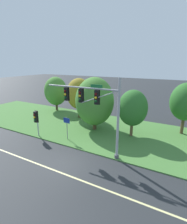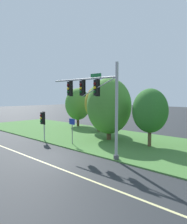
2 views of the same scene
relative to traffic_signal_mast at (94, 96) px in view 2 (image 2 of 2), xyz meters
name	(u,v)px [view 2 (image 2 of 2)]	position (x,y,z in m)	size (l,w,h in m)	color
ground_plane	(56,158)	(-1.28, -2.76, -4.67)	(160.00, 160.00, 0.00)	#282B2D
lane_stripe	(42,162)	(-1.28, -3.96, -4.67)	(36.00, 0.16, 0.01)	beige
grass_verge	(122,141)	(-1.28, 5.49, -4.62)	(48.00, 11.50, 0.10)	#477A38
traffic_signal_mast	(94,96)	(0.00, 0.00, 0.00)	(7.46, 0.49, 7.01)	#9EA0A5
pedestrian_signal_near_kerb	(43,120)	(-7.30, -0.02, -2.43)	(0.46, 0.55, 2.98)	#9EA0A5
route_sign_post	(72,127)	(-3.88, 1.02, -2.93)	(0.79, 0.08, 2.47)	slate
tree_nearest_road	(78,104)	(-12.72, 9.65, -1.25)	(3.83, 3.83, 5.73)	#423021
tree_left_of_mast	(99,103)	(-7.01, 8.14, -0.97)	(3.63, 3.63, 5.89)	brown
tree_behind_signpost	(109,106)	(-2.72, 5.07, -1.04)	(4.65, 4.65, 6.45)	#4C3823
tree_mid_verge	(150,111)	(1.91, 5.36, -1.32)	(3.21, 3.21, 5.27)	brown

